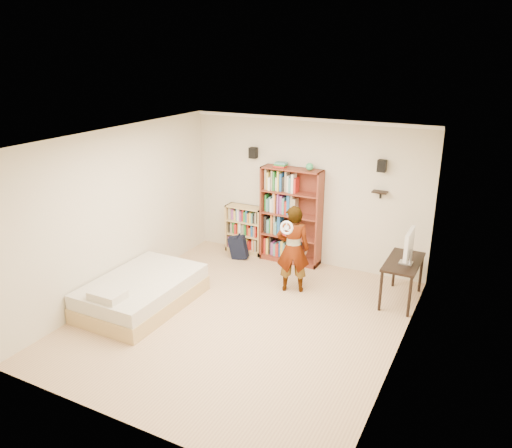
{
  "coord_description": "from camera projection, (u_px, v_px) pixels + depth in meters",
  "views": [
    {
      "loc": [
        3.19,
        -5.75,
        3.82
      ],
      "look_at": [
        -0.07,
        0.6,
        1.32
      ],
      "focal_mm": 35.0,
      "sensor_mm": 36.0,
      "label": 1
    }
  ],
  "objects": [
    {
      "name": "person",
      "position": [
        293.0,
        249.0,
        8.14
      ],
      "size": [
        0.63,
        0.53,
        1.48
      ],
      "primitive_type": "imported",
      "rotation": [
        0.0,
        0.0,
        3.53
      ],
      "color": "black",
      "rests_on": "ground"
    },
    {
      "name": "speaker_right",
      "position": [
        382.0,
        166.0,
        8.23
      ],
      "size": [
        0.14,
        0.12,
        0.2
      ],
      "primitive_type": "cube",
      "color": "black",
      "rests_on": "room_shell"
    },
    {
      "name": "navy_bag",
      "position": [
        238.0,
        247.0,
        9.57
      ],
      "size": [
        0.38,
        0.28,
        0.46
      ],
      "primitive_type": null,
      "rotation": [
        0.0,
        0.0,
        0.2
      ],
      "color": "black",
      "rests_on": "ground"
    },
    {
      "name": "computer_desk",
      "position": [
        402.0,
        281.0,
        7.91
      ],
      "size": [
        0.51,
        1.02,
        0.69
      ],
      "primitive_type": null,
      "color": "black",
      "rests_on": "ground"
    },
    {
      "name": "daybed",
      "position": [
        142.0,
        289.0,
        7.78
      ],
      "size": [
        1.26,
        1.94,
        0.57
      ],
      "primitive_type": null,
      "color": "beige",
      "rests_on": "ground"
    },
    {
      "name": "wii_wheel",
      "position": [
        287.0,
        228.0,
        7.75
      ],
      "size": [
        0.22,
        0.08,
        0.22
      ],
      "primitive_type": "torus",
      "rotation": [
        1.36,
        0.0,
        0.0
      ],
      "color": "silver",
      "rests_on": "person"
    },
    {
      "name": "crown_molding",
      "position": [
        240.0,
        142.0,
        6.58
      ],
      "size": [
        4.5,
        5.0,
        0.06
      ],
      "color": "white",
      "rests_on": "room_shell"
    },
    {
      "name": "imac",
      "position": [
        407.0,
        247.0,
        7.62
      ],
      "size": [
        0.12,
        0.54,
        0.54
      ],
      "primitive_type": null,
      "rotation": [
        0.0,
        0.0,
        0.02
      ],
      "color": "silver",
      "rests_on": "computer_desk"
    },
    {
      "name": "wall_shelf",
      "position": [
        380.0,
        192.0,
        8.39
      ],
      "size": [
        0.25,
        0.16,
        0.02
      ],
      "primitive_type": "cube",
      "color": "black",
      "rests_on": "room_shell"
    },
    {
      "name": "ground",
      "position": [
        242.0,
        319.0,
        7.46
      ],
      "size": [
        4.5,
        5.0,
        0.01
      ],
      "primitive_type": "cube",
      "color": "tan",
      "rests_on": "ground"
    },
    {
      "name": "tall_bookshelf",
      "position": [
        291.0,
        216.0,
        9.22
      ],
      "size": [
        1.14,
        0.33,
        1.8
      ],
      "primitive_type": null,
      "color": "brown",
      "rests_on": "ground"
    },
    {
      "name": "low_bookshelf",
      "position": [
        245.0,
        229.0,
        9.81
      ],
      "size": [
        0.75,
        0.28,
        0.94
      ],
      "primitive_type": null,
      "color": "tan",
      "rests_on": "ground"
    },
    {
      "name": "speaker_left",
      "position": [
        253.0,
        153.0,
        9.27
      ],
      "size": [
        0.14,
        0.12,
        0.2
      ],
      "primitive_type": "cube",
      "color": "black",
      "rests_on": "room_shell"
    },
    {
      "name": "room_shell",
      "position": [
        241.0,
        207.0,
        6.88
      ],
      "size": [
        4.52,
        5.02,
        2.71
      ],
      "color": "beige",
      "rests_on": "ground"
    }
  ]
}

